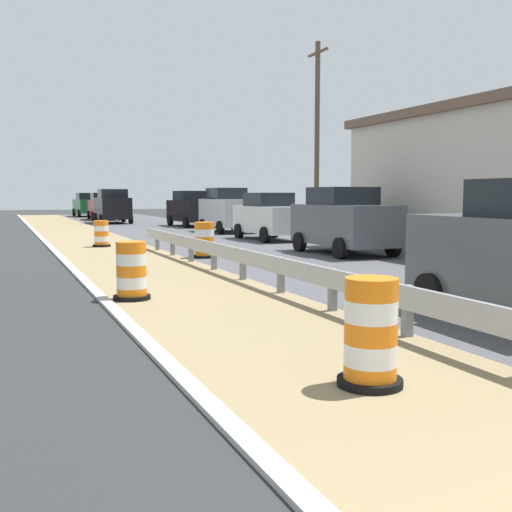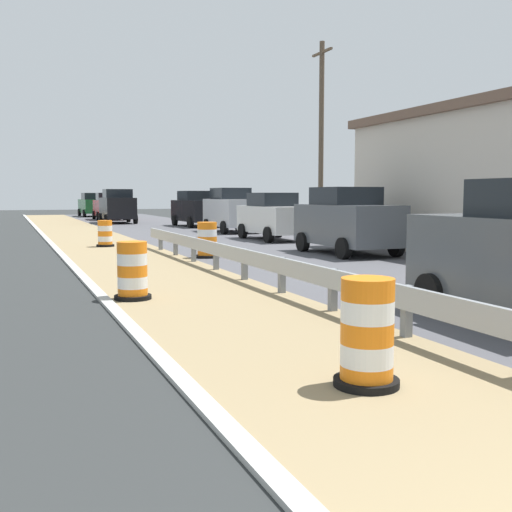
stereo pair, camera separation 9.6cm
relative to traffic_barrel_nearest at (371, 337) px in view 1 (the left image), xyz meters
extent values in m
cube|color=slate|center=(1.65, 1.64, -0.14)|extent=(0.12, 0.12, 0.70)
cube|color=slate|center=(1.65, 3.65, -0.14)|extent=(0.12, 0.12, 0.70)
cube|color=slate|center=(1.65, 5.66, -0.14)|extent=(0.12, 0.12, 0.70)
cube|color=slate|center=(1.65, 7.68, -0.14)|extent=(0.12, 0.12, 0.70)
cube|color=slate|center=(1.65, 9.69, -0.14)|extent=(0.12, 0.12, 0.70)
cube|color=slate|center=(1.65, 11.70, -0.14)|extent=(0.12, 0.12, 0.70)
cube|color=slate|center=(1.65, 13.72, -0.14)|extent=(0.12, 0.12, 0.70)
cube|color=slate|center=(1.65, 15.73, -0.14)|extent=(0.12, 0.12, 0.70)
cylinder|color=orange|center=(0.00, 0.00, -0.38)|extent=(0.53, 0.53, 0.22)
cylinder|color=white|center=(0.00, 0.00, -0.17)|extent=(0.53, 0.53, 0.22)
cylinder|color=orange|center=(0.00, 0.00, 0.05)|extent=(0.53, 0.53, 0.22)
cylinder|color=white|center=(0.00, 0.00, 0.27)|extent=(0.53, 0.53, 0.22)
cylinder|color=orange|center=(0.00, 0.00, 0.49)|extent=(0.53, 0.53, 0.22)
cylinder|color=black|center=(0.00, 0.00, -0.45)|extent=(0.66, 0.66, 0.08)
cylinder|color=orange|center=(-1.17, 6.01, -0.39)|extent=(0.54, 0.54, 0.21)
cylinder|color=white|center=(-1.17, 6.01, -0.18)|extent=(0.54, 0.54, 0.21)
cylinder|color=orange|center=(-1.17, 6.01, 0.04)|extent=(0.54, 0.54, 0.21)
cylinder|color=white|center=(-1.17, 6.01, 0.25)|extent=(0.54, 0.54, 0.21)
cylinder|color=orange|center=(-1.17, 6.01, 0.46)|extent=(0.54, 0.54, 0.21)
cylinder|color=black|center=(-1.17, 6.01, -0.45)|extent=(0.67, 0.67, 0.08)
cylinder|color=orange|center=(2.34, 12.60, -0.38)|extent=(0.59, 0.59, 0.22)
cylinder|color=white|center=(2.34, 12.60, -0.17)|extent=(0.59, 0.59, 0.22)
cylinder|color=orange|center=(2.34, 12.60, 0.05)|extent=(0.59, 0.59, 0.22)
cylinder|color=white|center=(2.34, 12.60, 0.26)|extent=(0.59, 0.59, 0.22)
cylinder|color=orange|center=(2.34, 12.60, 0.48)|extent=(0.59, 0.59, 0.22)
cylinder|color=black|center=(2.34, 12.60, -0.45)|extent=(0.74, 0.74, 0.08)
cylinder|color=orange|center=(0.09, 17.79, -0.40)|extent=(0.52, 0.52, 0.19)
cylinder|color=white|center=(0.09, 17.79, -0.20)|extent=(0.52, 0.52, 0.19)
cylinder|color=orange|center=(0.09, 17.79, -0.01)|extent=(0.52, 0.52, 0.19)
cylinder|color=white|center=(0.09, 17.79, 0.18)|extent=(0.52, 0.52, 0.19)
cylinder|color=orange|center=(0.09, 17.79, 0.37)|extent=(0.52, 0.52, 0.19)
cylinder|color=black|center=(0.09, 17.79, -0.45)|extent=(0.65, 0.65, 0.08)
cylinder|color=black|center=(3.05, 2.92, -0.17)|extent=(0.24, 0.65, 0.64)
cube|color=silver|center=(7.29, 24.14, 0.50)|extent=(1.78, 4.02, 1.35)
cube|color=black|center=(7.29, 24.30, 1.45)|extent=(1.58, 1.86, 0.56)
cylinder|color=black|center=(8.18, 22.83, -0.17)|extent=(0.23, 0.64, 0.64)
cylinder|color=black|center=(6.44, 22.81, -0.17)|extent=(0.23, 0.64, 0.64)
cylinder|color=black|center=(8.15, 25.47, -0.17)|extent=(0.23, 0.64, 0.64)
cylinder|color=black|center=(6.41, 25.46, -0.17)|extent=(0.23, 0.64, 0.64)
cube|color=maroon|center=(4.01, 42.33, 0.40)|extent=(2.05, 4.64, 1.14)
cube|color=black|center=(4.00, 42.15, 1.25)|extent=(1.78, 2.16, 0.56)
cylinder|color=black|center=(3.11, 43.87, -0.17)|extent=(0.24, 0.65, 0.64)
cylinder|color=black|center=(5.00, 43.81, -0.17)|extent=(0.24, 0.65, 0.64)
cylinder|color=black|center=(3.01, 40.85, -0.17)|extent=(0.24, 0.65, 0.64)
cylinder|color=black|center=(4.91, 40.79, -0.17)|extent=(0.24, 0.65, 0.64)
cube|color=#4C5156|center=(6.85, 12.01, 0.46)|extent=(1.86, 4.06, 1.26)
cube|color=black|center=(6.85, 12.17, 1.36)|extent=(1.67, 1.87, 0.56)
cylinder|color=black|center=(7.78, 10.67, -0.17)|extent=(0.22, 0.64, 0.64)
cylinder|color=black|center=(5.93, 10.67, -0.17)|extent=(0.22, 0.64, 0.64)
cylinder|color=black|center=(7.77, 13.35, -0.17)|extent=(0.22, 0.64, 0.64)
cylinder|color=black|center=(5.92, 13.35, -0.17)|extent=(0.22, 0.64, 0.64)
cube|color=#195128|center=(3.78, 49.72, 0.40)|extent=(1.96, 4.75, 1.15)
cube|color=black|center=(3.79, 49.53, 1.26)|extent=(1.72, 2.20, 0.56)
cylinder|color=black|center=(2.82, 51.26, -0.17)|extent=(0.23, 0.64, 0.64)
cylinder|color=black|center=(4.67, 51.30, -0.17)|extent=(0.23, 0.64, 0.64)
cylinder|color=black|center=(2.89, 48.15, -0.17)|extent=(0.23, 0.64, 0.64)
cylinder|color=black|center=(4.74, 48.19, -0.17)|extent=(0.23, 0.64, 0.64)
cube|color=black|center=(7.29, 30.34, 0.44)|extent=(1.90, 4.70, 1.23)
cube|color=black|center=(7.28, 30.52, 1.34)|extent=(1.64, 2.19, 0.56)
cylinder|color=black|center=(8.21, 28.84, -0.17)|extent=(0.24, 0.65, 0.64)
cylinder|color=black|center=(6.47, 28.78, -0.17)|extent=(0.24, 0.65, 0.64)
cylinder|color=black|center=(8.10, 31.90, -0.17)|extent=(0.24, 0.65, 0.64)
cylinder|color=black|center=(6.36, 31.84, -0.17)|extent=(0.24, 0.65, 0.64)
cube|color=black|center=(3.66, 36.37, 0.51)|extent=(1.97, 4.25, 1.36)
cube|color=black|center=(3.65, 36.20, 1.47)|extent=(1.73, 1.97, 0.56)
cylinder|color=black|center=(2.74, 37.78, -0.17)|extent=(0.23, 0.64, 0.64)
cylinder|color=black|center=(4.63, 37.74, -0.17)|extent=(0.23, 0.64, 0.64)
cylinder|color=black|center=(2.69, 35.00, -0.17)|extent=(0.23, 0.64, 0.64)
cylinder|color=black|center=(4.57, 34.97, -0.17)|extent=(0.23, 0.64, 0.64)
cube|color=silver|center=(7.14, 18.53, 0.37)|extent=(1.78, 4.16, 1.09)
cube|color=black|center=(7.14, 18.70, 1.20)|extent=(1.57, 1.93, 0.56)
cylinder|color=black|center=(8.02, 17.18, -0.17)|extent=(0.23, 0.64, 0.64)
cylinder|color=black|center=(6.31, 17.15, -0.17)|extent=(0.23, 0.64, 0.64)
cylinder|color=black|center=(7.97, 19.91, -0.17)|extent=(0.23, 0.64, 0.64)
cylinder|color=black|center=(6.26, 19.88, -0.17)|extent=(0.23, 0.64, 0.64)
cylinder|color=brown|center=(10.75, 21.18, 4.02)|extent=(0.24, 0.24, 9.02)
cube|color=brown|center=(10.75, 21.18, 8.03)|extent=(0.12, 1.80, 0.10)
camera|label=1|loc=(-3.37, -5.11, 1.41)|focal=43.38mm
camera|label=2|loc=(-3.28, -5.15, 1.41)|focal=43.38mm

